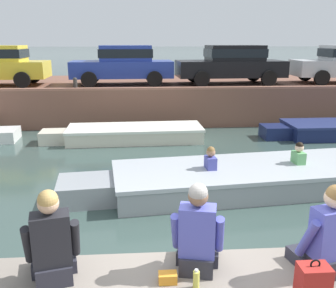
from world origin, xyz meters
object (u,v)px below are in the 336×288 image
at_px(person_seated_middle, 326,238).
at_px(motorboat_passing, 236,178).
at_px(person_seated_left, 52,245).
at_px(person_seated_right, 197,236).
at_px(car_centre_black, 232,63).
at_px(bottle_drink, 196,280).
at_px(car_left_inner_blue, 123,63).
at_px(backpack_on_ledge, 312,282).
at_px(mooring_bollard_mid, 75,83).
at_px(boat_moored_central_cream, 129,134).

bearing_deg(person_seated_middle, motorboat_passing, 87.47).
xyz_separation_m(person_seated_left, person_seated_middle, (2.71, -0.06, 0.00)).
bearing_deg(person_seated_middle, person_seated_right, 174.14).
xyz_separation_m(car_centre_black, bottle_drink, (-3.17, -12.25, -1.32)).
relative_size(person_seated_left, bottle_drink, 4.73).
bearing_deg(car_left_inner_blue, car_centre_black, 0.01).
bearing_deg(person_seated_left, person_seated_middle, -1.34).
bearing_deg(person_seated_left, backpack_on_ledge, -10.84).
bearing_deg(backpack_on_ledge, person_seated_middle, 53.16).
xyz_separation_m(mooring_bollard_mid, person_seated_left, (1.50, -10.47, -0.43)).
relative_size(car_centre_black, person_seated_left, 4.54).
distance_m(motorboat_passing, car_left_inner_blue, 8.50).
xyz_separation_m(car_left_inner_blue, mooring_bollard_mid, (-1.68, -1.53, -0.61)).
height_order(motorboat_passing, mooring_bollard_mid, mooring_bollard_mid).
height_order(car_centre_black, person_seated_left, car_centre_black).
relative_size(motorboat_passing, person_seated_left, 7.37).
xyz_separation_m(boat_moored_central_cream, car_left_inner_blue, (-0.26, 3.50, 2.04)).
xyz_separation_m(motorboat_passing, person_seated_middle, (-0.19, -4.26, 0.97)).
height_order(motorboat_passing, person_seated_middle, person_seated_middle).
bearing_deg(bottle_drink, car_centre_black, 75.49).
bearing_deg(person_seated_middle, boat_moored_central_cream, 104.87).
bearing_deg(person_seated_left, car_left_inner_blue, 89.16).
relative_size(boat_moored_central_cream, person_seated_left, 5.36).
height_order(boat_moored_central_cream, car_centre_black, car_centre_black).
relative_size(boat_moored_central_cream, car_left_inner_blue, 1.28).
bearing_deg(motorboat_passing, bottle_drink, -108.86).
height_order(mooring_bollard_mid, person_seated_left, mooring_bollard_mid).
relative_size(person_seated_left, person_seated_middle, 1.00).
xyz_separation_m(car_left_inner_blue, bottle_drink, (1.20, -12.24, -1.31)).
bearing_deg(car_left_inner_blue, person_seated_right, -83.99).
distance_m(car_centre_black, person_seated_left, 12.87).
relative_size(person_seated_left, backpack_on_ledge, 2.37).
distance_m(car_centre_black, person_seated_middle, 12.24).
relative_size(boat_moored_central_cream, bottle_drink, 25.37).
bearing_deg(person_seated_right, car_left_inner_blue, 96.01).
height_order(motorboat_passing, backpack_on_ledge, backpack_on_ledge).
xyz_separation_m(car_centre_black, person_seated_right, (-3.12, -11.93, -1.04)).
bearing_deg(person_seated_middle, bottle_drink, -171.98).
bearing_deg(bottle_drink, boat_moored_central_cream, 96.14).
height_order(car_centre_black, backpack_on_ledge, car_centre_black).
bearing_deg(person_seated_left, person_seated_right, 2.71).
distance_m(mooring_bollard_mid, person_seated_left, 10.58).
bearing_deg(boat_moored_central_cream, person_seated_middle, -75.13).
bearing_deg(car_left_inner_blue, boat_moored_central_cream, -85.71).
relative_size(motorboat_passing, car_centre_black, 1.62).
relative_size(car_centre_black, mooring_bollard_mid, 9.84).
height_order(mooring_bollard_mid, bottle_drink, mooring_bollard_mid).
bearing_deg(person_seated_left, car_centre_black, 69.24).
distance_m(person_seated_right, backpack_on_ledge, 1.13).
height_order(person_seated_left, backpack_on_ledge, person_seated_left).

